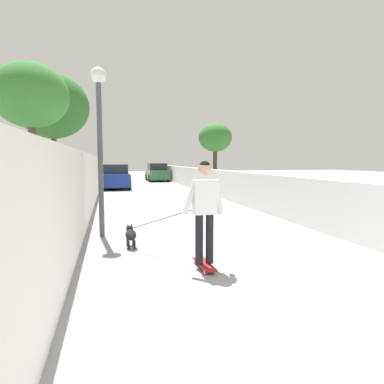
% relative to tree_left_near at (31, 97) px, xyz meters
% --- Properties ---
extents(ground_plane, '(80.00, 80.00, 0.00)m').
position_rel_tree_left_near_xyz_m(ground_plane, '(6.50, -4.28, -3.52)').
color(ground_plane, gray).
extents(wall_left, '(48.00, 0.30, 2.02)m').
position_rel_tree_left_near_xyz_m(wall_left, '(4.50, -1.29, -2.52)').
color(wall_left, silver).
rests_on(wall_left, ground).
extents(fence_right, '(48.00, 0.30, 1.33)m').
position_rel_tree_left_near_xyz_m(fence_right, '(4.50, -7.28, -2.86)').
color(fence_right, white).
rests_on(fence_right, ground).
extents(tree_left_near, '(2.02, 2.02, 4.44)m').
position_rel_tree_left_near_xyz_m(tree_left_near, '(0.00, 0.00, 0.00)').
color(tree_left_near, brown).
rests_on(tree_left_near, ground).
extents(tree_left_mid, '(3.03, 3.03, 5.44)m').
position_rel_tree_left_near_xyz_m(tree_left_mid, '(5.50, 0.25, 0.54)').
color(tree_left_mid, brown).
rests_on(tree_left_mid, ground).
extents(tree_right_far, '(2.21, 2.21, 4.25)m').
position_rel_tree_left_near_xyz_m(tree_right_far, '(11.50, -8.91, -0.26)').
color(tree_right_far, '#473523').
rests_on(tree_right_far, ground).
extents(lamp_post, '(0.36, 0.36, 3.91)m').
position_rel_tree_left_near_xyz_m(lamp_post, '(-2.00, -1.84, -0.81)').
color(lamp_post, '#4C4C51').
rests_on(lamp_post, ground).
extents(skateboard, '(0.80, 0.22, 0.08)m').
position_rel_tree_left_near_xyz_m(skateboard, '(-4.88, -3.54, -3.46)').
color(skateboard, maroon).
rests_on(skateboard, ground).
extents(person_skateboarder, '(0.23, 0.71, 1.71)m').
position_rel_tree_left_near_xyz_m(person_skateboarder, '(-4.88, -3.54, -2.44)').
color(person_skateboarder, black).
rests_on(person_skateboarder, skateboard).
extents(dog, '(2.02, 1.23, 1.06)m').
position_rel_tree_left_near_xyz_m(dog, '(-3.19, -2.44, -3.25)').
color(dog, black).
rests_on(dog, ground).
extents(car_near, '(4.11, 1.80, 1.54)m').
position_rel_tree_left_near_xyz_m(car_near, '(12.29, -2.44, -2.81)').
color(car_near, navy).
rests_on(car_near, ground).
extents(car_far, '(3.83, 1.80, 1.54)m').
position_rel_tree_left_near_xyz_m(car_far, '(19.49, -6.13, -2.81)').
color(car_far, '#336B38').
rests_on(car_far, ground).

